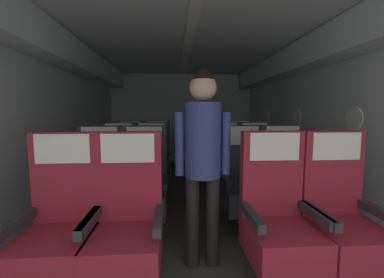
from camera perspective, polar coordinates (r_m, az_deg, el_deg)
The scene contains 19 objects.
ground at distance 3.41m, azimuth -0.47°, elevation -15.18°, with size 3.79×6.65×0.02m, color #3D3833.
fuselage_shell at distance 3.48m, azimuth -0.80°, elevation 12.59°, with size 3.67×6.30×2.26m.
seat_a_left_window at distance 1.93m, azimuth -28.28°, elevation -17.87°, with size 0.48×0.51×1.09m.
seat_a_left_aisle at distance 1.80m, azimuth -14.78°, elevation -19.11°, with size 0.48×0.51×1.09m.
seat_a_right_aisle at distance 2.12m, azimuth 31.32°, elevation -15.84°, with size 0.48×0.51×1.09m.
seat_a_right_window at distance 1.92m, azimuth 19.28°, elevation -17.65°, with size 0.48×0.51×1.09m.
seat_b_left_window at distance 2.71m, azimuth -20.87°, elevation -10.67°, with size 0.48×0.51×1.09m.
seat_b_left_aisle at distance 2.60m, azimuth -11.02°, elevation -11.05°, with size 0.48×0.51×1.09m.
seat_b_right_aisle at distance 2.85m, azimuth 20.72°, elevation -9.85°, with size 0.48×0.51×1.09m.
seat_b_right_window at distance 2.71m, azimuth 11.84°, elevation -10.38°, with size 0.48×0.51×1.09m.
seat_c_left_window at distance 3.54m, azimuth -16.79°, elevation -6.63°, with size 0.48×0.51×1.09m.
seat_c_left_aisle at distance 3.47m, azimuth -9.37°, elevation -6.69°, with size 0.48×0.51×1.09m.
seat_c_right_aisle at distance 3.65m, azimuth 14.60°, elevation -6.17°, with size 0.48×0.51×1.09m.
seat_c_right_window at distance 3.52m, azimuth 7.67°, elevation -6.50°, with size 0.48×0.51×1.09m.
seat_d_left_window at distance 4.37m, azimuth -14.19°, elevation -4.17°, with size 0.48×0.51×1.09m.
seat_d_left_aisle at distance 4.32m, azimuth -8.20°, elevation -4.17°, with size 0.48×0.51×1.09m.
seat_d_right_aisle at distance 4.49m, azimuth 11.13°, elevation -3.83°, with size 0.48×0.51×1.09m.
seat_d_right_window at distance 4.39m, azimuth 5.25°, elevation -3.97°, with size 0.48×0.51×1.09m.
flight_attendant at distance 1.90m, azimuth 2.52°, elevation -2.37°, with size 0.43×0.28×1.54m.
Camera 1 is at (-0.21, -0.05, 1.22)m, focal length 23.01 mm.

